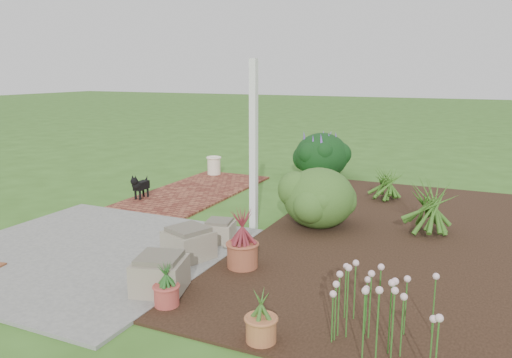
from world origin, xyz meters
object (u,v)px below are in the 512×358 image
at_px(cream_ceramic_urn, 214,166).
at_px(stone_trough_near, 160,275).
at_px(evergreen_shrub, 319,196).
at_px(black_dog, 140,185).

bearing_deg(cream_ceramic_urn, stone_trough_near, -65.87).
bearing_deg(evergreen_shrub, cream_ceramic_urn, 141.29).
height_order(cream_ceramic_urn, evergreen_shrub, evergreen_shrub).
height_order(black_dog, cream_ceramic_urn, black_dog).
distance_m(black_dog, cream_ceramic_urn, 2.49).
relative_size(black_dog, evergreen_shrub, 0.46).
relative_size(black_dog, cream_ceramic_urn, 1.26).
bearing_deg(stone_trough_near, evergreen_shrub, 74.54).
xyz_separation_m(black_dog, evergreen_shrub, (3.45, -0.17, 0.19)).
xyz_separation_m(cream_ceramic_urn, evergreen_shrub, (3.31, -2.65, 0.25)).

